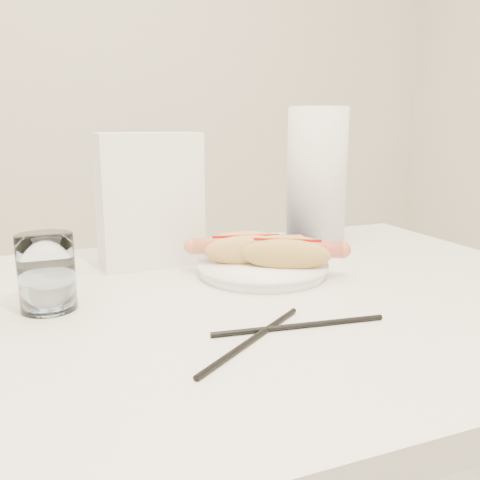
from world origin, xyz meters
name	(u,v)px	position (x,y,z in m)	size (l,w,h in m)	color
table	(219,336)	(0.00, 0.00, 0.69)	(1.20, 0.80, 0.75)	silver
plate	(263,270)	(0.11, 0.09, 0.76)	(0.22, 0.22, 0.02)	white
hotdog_left	(246,249)	(0.09, 0.12, 0.79)	(0.19, 0.10, 0.05)	tan
hotdog_right	(286,253)	(0.14, 0.07, 0.79)	(0.18, 0.14, 0.05)	tan
water_glass	(47,272)	(-0.23, 0.05, 0.80)	(0.08, 0.08, 0.11)	silver
chopstick_near	(252,339)	(-0.01, -0.16, 0.75)	(0.01, 0.01, 0.23)	black
chopstick_far	(300,326)	(0.06, -0.15, 0.75)	(0.01, 0.01, 0.23)	black
napkin_box	(149,200)	(-0.05, 0.24, 0.87)	(0.18, 0.10, 0.24)	white
navy_napkin	(264,248)	(0.19, 0.25, 0.75)	(0.16, 0.16, 0.01)	#121136
paper_towel_roll	(317,175)	(0.33, 0.29, 0.89)	(0.13, 0.13, 0.29)	silver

